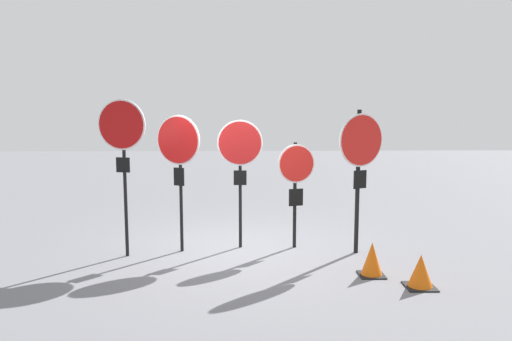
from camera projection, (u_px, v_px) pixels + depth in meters
name	position (u px, v px, depth m)	size (l,w,h in m)	color
ground_plane	(243.00, 252.00, 8.96)	(40.00, 40.00, 0.00)	slate
stop_sign_0	(122.00, 138.00, 8.41)	(0.84, 0.23, 2.72)	black
stop_sign_1	(179.00, 150.00, 8.73)	(0.80, 0.41, 2.45)	black
stop_sign_2	(240.00, 153.00, 8.98)	(0.83, 0.12, 2.36)	black
stop_sign_3	(296.00, 174.00, 9.03)	(0.68, 0.23, 1.95)	black
stop_sign_4	(360.00, 153.00, 8.64)	(0.84, 0.44, 2.54)	black
traffic_cone_0	(421.00, 271.00, 7.18)	(0.42, 0.42, 0.49)	black
traffic_cone_1	(372.00, 259.00, 7.68)	(0.39, 0.39, 0.53)	black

